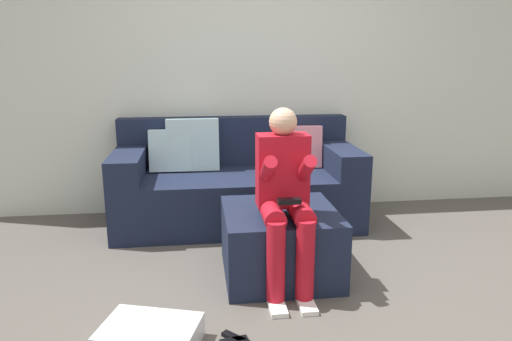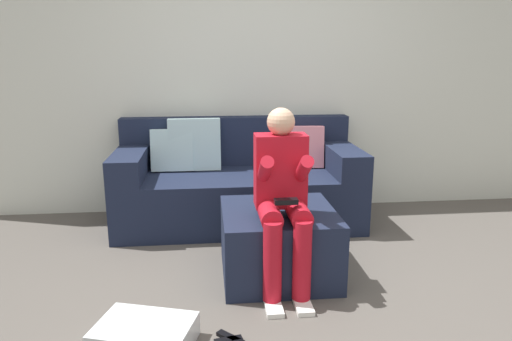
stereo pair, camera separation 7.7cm
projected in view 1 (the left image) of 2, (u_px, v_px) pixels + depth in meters
ground_plane at (303, 312)px, 2.77m from camera, size 7.38×7.38×0.00m
wall_back at (258, 81)px, 4.43m from camera, size 5.68×0.10×2.46m
couch_sectional at (236, 184)px, 4.20m from camera, size 2.10×0.89×0.92m
ottoman at (280, 242)px, 3.20m from camera, size 0.75×0.76×0.46m
person_seated at (285, 194)px, 2.91m from camera, size 0.32×0.57×1.15m
storage_bin at (150, 336)px, 2.42m from camera, size 0.57×0.47×0.13m
remote_near_ottoman at (234, 341)px, 2.47m from camera, size 0.15×0.07×0.02m
remote_by_storage_bin at (236, 338)px, 2.49m from camera, size 0.15×0.15×0.02m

